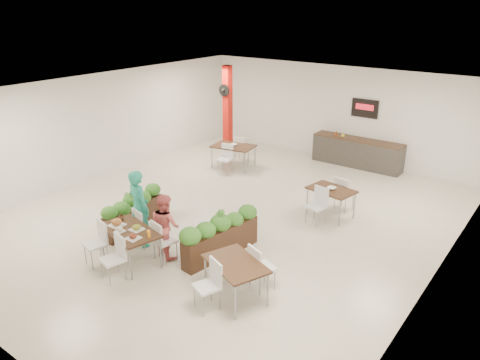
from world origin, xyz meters
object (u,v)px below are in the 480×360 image
(planter_right, at_px, (221,234))
(service_counter, at_px, (357,152))
(side_table_c, at_px, (236,269))
(side_table_a, at_px, (233,149))
(red_column, at_px, (227,112))
(diner_woman, at_px, (165,225))
(planter_left, at_px, (133,210))
(diner_man, at_px, (139,208))
(side_table_b, at_px, (331,194))
(main_table, at_px, (129,235))

(planter_right, bearing_deg, service_counter, 90.34)
(side_table_c, bearing_deg, service_counter, 120.05)
(side_table_a, bearing_deg, service_counter, 28.62)
(red_column, height_order, side_table_c, red_column)
(diner_woman, height_order, planter_left, diner_woman)
(service_counter, distance_m, diner_man, 8.16)
(red_column, height_order, side_table_b, red_column)
(side_table_a, bearing_deg, planter_left, -90.83)
(diner_man, relative_size, side_table_c, 1.08)
(service_counter, bearing_deg, red_column, -155.00)
(side_table_b, relative_size, side_table_c, 1.00)
(diner_man, relative_size, side_table_b, 1.07)
(diner_man, bearing_deg, main_table, 133.97)
(planter_right, relative_size, side_table_c, 1.24)
(planter_right, bearing_deg, side_table_c, -41.33)
(side_table_a, relative_size, side_table_c, 1.00)
(planter_left, relative_size, side_table_c, 1.15)
(planter_right, distance_m, side_table_c, 1.59)
(main_table, distance_m, diner_man, 0.80)
(planter_left, distance_m, planter_right, 2.50)
(red_column, relative_size, service_counter, 1.07)
(planter_left, bearing_deg, diner_man, -30.09)
(red_column, bearing_deg, diner_man, -69.58)
(main_table, relative_size, side_table_c, 1.12)
(diner_man, relative_size, planter_right, 0.87)
(diner_woman, distance_m, side_table_c, 2.20)
(planter_left, height_order, side_table_b, planter_left)
(main_table, height_order, planter_left, planter_left)
(red_column, bearing_deg, service_counter, 25.00)
(diner_man, distance_m, diner_woman, 0.82)
(planter_left, height_order, side_table_a, planter_left)
(planter_left, bearing_deg, side_table_c, -12.14)
(planter_right, distance_m, side_table_b, 3.37)
(main_table, distance_m, planter_left, 1.55)
(side_table_a, xyz_separation_m, side_table_b, (4.28, -1.53, -0.02))
(diner_man, xyz_separation_m, diner_woman, (0.80, 0.00, -0.18))
(side_table_b, bearing_deg, diner_woman, -106.91)
(diner_woman, xyz_separation_m, side_table_b, (1.97, 3.89, -0.09))
(red_column, height_order, main_table, red_column)
(diner_man, relative_size, diner_woman, 1.26)
(red_column, xyz_separation_m, diner_woman, (3.07, -6.11, -0.93))
(planter_right, height_order, side_table_a, planter_right)
(planter_right, xyz_separation_m, side_table_a, (-3.27, 4.75, 0.13))
(service_counter, xyz_separation_m, planter_right, (0.04, -7.29, 0.02))
(side_table_b, distance_m, side_table_c, 4.27)
(diner_woman, bearing_deg, diner_man, 13.14)
(side_table_a, bearing_deg, main_table, -82.39)
(service_counter, relative_size, diner_man, 1.68)
(service_counter, relative_size, side_table_a, 1.80)
(red_column, distance_m, planter_right, 6.86)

